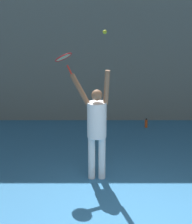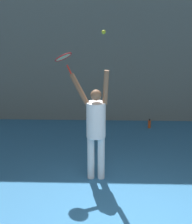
{
  "view_description": "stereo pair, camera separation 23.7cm",
  "coord_description": "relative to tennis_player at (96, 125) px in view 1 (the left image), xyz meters",
  "views": [
    {
      "loc": [
        -0.63,
        -4.81,
        3.48
      ],
      "look_at": [
        -0.61,
        2.12,
        1.31
      ],
      "focal_mm": 65.0,
      "sensor_mm": 36.0,
      "label": 1
    },
    {
      "loc": [
        -0.39,
        -4.81,
        3.48
      ],
      "look_at": [
        -0.61,
        2.12,
        1.31
      ],
      "focal_mm": 65.0,
      "sensor_mm": 36.0,
      "label": 2
    }
  ],
  "objects": [
    {
      "name": "water_bottle",
      "position": [
        1.28,
        2.86,
        -0.96
      ],
      "size": [
        0.07,
        0.07,
        0.24
      ],
      "color": "#D84C19",
      "rests_on": "ground_plane"
    },
    {
      "name": "tennis_player",
      "position": [
        0.0,
        0.0,
        0.0
      ],
      "size": [
        0.76,
        0.47,
        2.07
      ],
      "color": "white",
      "rests_on": "ground_plane"
    },
    {
      "name": "tennis_racket",
      "position": [
        -0.59,
        0.34,
        1.15
      ],
      "size": [
        0.44,
        0.45,
        0.4
      ],
      "color": "red"
    },
    {
      "name": "tennis_ball",
      "position": [
        0.14,
        -0.1,
        1.67
      ],
      "size": [
        0.07,
        0.07,
        0.07
      ],
      "color": "#CCDB2D"
    },
    {
      "name": "back_wall",
      "position": [
        0.62,
        3.48,
        1.43
      ],
      "size": [
        18.0,
        0.1,
        5.0
      ],
      "color": "slate",
      "rests_on": "ground_plane"
    }
  ]
}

